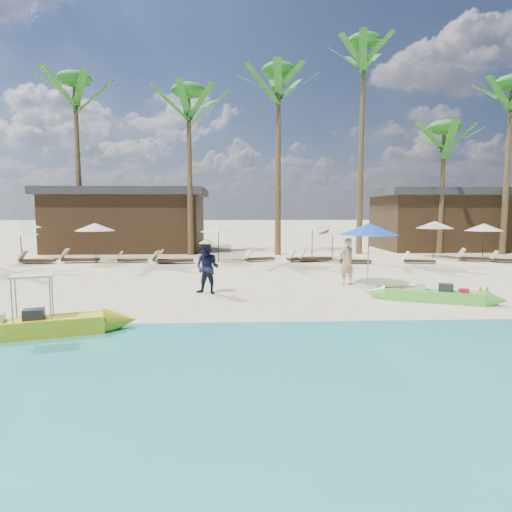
{
  "coord_description": "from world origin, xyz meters",
  "views": [
    {
      "loc": [
        -0.47,
        -12.83,
        2.75
      ],
      "look_at": [
        0.21,
        2.0,
        1.19
      ],
      "focal_mm": 30.0,
      "sensor_mm": 36.0,
      "label": 1
    }
  ],
  "objects_px": {
    "tourist": "(347,262)",
    "blue_umbrella": "(369,229)",
    "green_canoe": "(433,295)",
    "yellow_canoe": "(24,328)"
  },
  "relations": [
    {
      "from": "green_canoe",
      "to": "tourist",
      "type": "distance_m",
      "value": 3.65
    },
    {
      "from": "green_canoe",
      "to": "yellow_canoe",
      "type": "xyz_separation_m",
      "value": [
        -10.62,
        -3.27,
        0.03
      ]
    },
    {
      "from": "yellow_canoe",
      "to": "tourist",
      "type": "relative_size",
      "value": 2.92
    },
    {
      "from": "blue_umbrella",
      "to": "tourist",
      "type": "bearing_deg",
      "value": 171.29
    },
    {
      "from": "tourist",
      "to": "blue_umbrella",
      "type": "distance_m",
      "value": 1.44
    },
    {
      "from": "yellow_canoe",
      "to": "tourist",
      "type": "distance_m",
      "value": 10.81
    },
    {
      "from": "green_canoe",
      "to": "yellow_canoe",
      "type": "bearing_deg",
      "value": -140.07
    },
    {
      "from": "yellow_canoe",
      "to": "blue_umbrella",
      "type": "distance_m",
      "value": 11.51
    },
    {
      "from": "blue_umbrella",
      "to": "green_canoe",
      "type": "bearing_deg",
      "value": -69.37
    },
    {
      "from": "green_canoe",
      "to": "blue_umbrella",
      "type": "relative_size",
      "value": 1.85
    }
  ]
}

